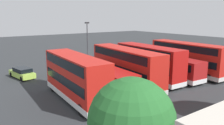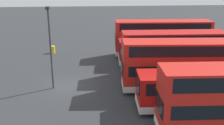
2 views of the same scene
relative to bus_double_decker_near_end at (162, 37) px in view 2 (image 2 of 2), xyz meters
name	(u,v)px [view 2 (image 2 of 2)]	position (x,y,z in m)	size (l,w,h in m)	color
ground_plane	(69,86)	(9.03, -11.29, -2.45)	(140.00, 140.00, 0.00)	#2D3033
bus_double_decker_near_end	(162,37)	(0.00, 0.00, 0.00)	(3.19, 12.09, 4.55)	red
bus_single_deck_second	(166,51)	(3.66, -0.48, -0.83)	(3.27, 11.07, 2.95)	#A51919
bus_double_decker_third	(173,52)	(6.99, -0.78, 0.00)	(2.91, 10.55, 4.55)	#B71411
bus_double_decker_fourth	(189,64)	(10.90, -0.63, 0.00)	(3.35, 11.79, 4.55)	red
bus_single_deck_fifth	(208,90)	(14.58, -0.40, -0.83)	(3.14, 10.91, 2.95)	#B71411
lamp_post_tall	(50,42)	(9.37, -12.65, 1.92)	(0.70, 0.30, 7.40)	#38383D
waste_bin_yellow	(53,50)	(-2.62, -14.12, -1.98)	(0.60, 0.60, 0.95)	yellow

